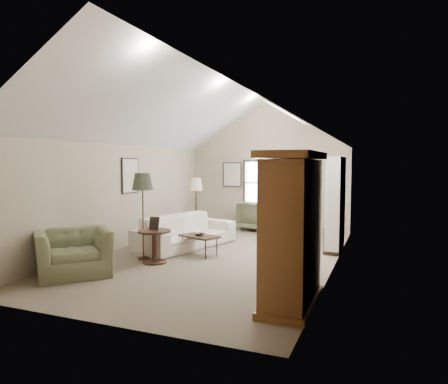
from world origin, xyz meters
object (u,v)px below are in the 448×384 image
at_px(sofa, 186,231).
at_px(armchair_far, 258,216).
at_px(armchair_near, 74,252).
at_px(side_table, 154,247).
at_px(armoire, 292,230).
at_px(side_chair, 267,216).
at_px(coffee_table, 199,245).

height_order(sofa, armchair_far, armchair_far).
bearing_deg(armchair_near, armchair_far, 26.91).
bearing_deg(armchair_far, armchair_near, 92.81).
bearing_deg(side_table, armoire, -23.69).
bearing_deg(armoire, side_table, 156.31).
xyz_separation_m(armoire, armchair_near, (-4.06, 0.06, -0.68)).
height_order(armoire, armchair_near, armoire).
relative_size(armoire, armchair_far, 2.22).
distance_m(armoire, armchair_near, 4.11).
bearing_deg(armoire, side_chair, 108.93).
xyz_separation_m(coffee_table, side_chair, (0.49, 3.76, 0.24)).
xyz_separation_m(sofa, side_table, (0.10, -1.60, -0.06)).
bearing_deg(side_chair, armchair_near, -110.37).
distance_m(armchair_far, coffee_table, 3.78).
xyz_separation_m(armchair_near, side_table, (0.90, 1.33, -0.08)).
bearing_deg(armoire, armchair_near, 179.20).
relative_size(armchair_far, side_chair, 1.06).
distance_m(sofa, side_chair, 3.33).
bearing_deg(sofa, armchair_near, -179.87).
xyz_separation_m(armchair_far, side_table, (-0.79, -4.72, -0.11)).
xyz_separation_m(sofa, armchair_near, (-0.80, -2.93, 0.03)).
bearing_deg(sofa, coffee_table, -118.68).
height_order(armoire, side_chair, armoire).
distance_m(side_table, side_chair, 4.84).
height_order(coffee_table, side_table, side_table).
height_order(armoire, armchair_far, armoire).
height_order(armchair_near, coffee_table, armchair_near).
distance_m(coffee_table, side_table, 1.11).
bearing_deg(armchair_far, side_chair, -161.59).
xyz_separation_m(armoire, sofa, (-3.26, 2.98, -0.71)).
bearing_deg(coffee_table, side_table, -120.94).
xyz_separation_m(armchair_far, side_chair, (0.28, 0.00, 0.02)).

